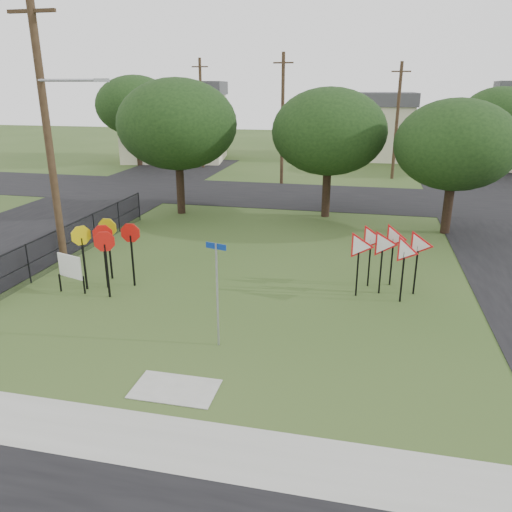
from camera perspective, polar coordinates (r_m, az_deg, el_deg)
The scene contains 22 objects.
ground at distance 14.32m, azimuth -5.69°, elevation -9.69°, with size 140.00×140.00×0.00m, color #2E481B.
sidewalk at distance 11.07m, azimuth -12.83°, elevation -19.68°, with size 30.00×1.60×0.02m, color #9A9B92.
planting_strip at distance 10.27m, azimuth -15.87°, elevation -23.58°, with size 30.00×0.80×0.02m, color #2E481B.
street_left at distance 28.02m, azimuth -23.02°, elevation 3.29°, with size 8.00×50.00×0.02m, color black.
street_far at distance 32.88m, azimuth 5.18°, elevation 6.86°, with size 60.00×8.00×0.02m, color black.
curb_pad at distance 12.39m, azimuth -9.23°, elevation -14.77°, with size 2.00×1.20×0.02m, color #9A9B92.
street_name_sign at distance 13.38m, azimuth -4.47°, elevation -3.70°, with size 0.59×0.18×2.96m.
stop_sign_cluster at distance 18.02m, azimuth -16.78°, elevation 1.68°, with size 2.11×1.78×2.33m.
yield_sign_cluster at distance 17.41m, azimuth 14.85°, elevation 1.10°, with size 2.91×2.03×2.29m.
info_board at distance 18.23m, azimuth -20.49°, elevation -1.25°, with size 1.06×0.38×1.38m.
utility_pole_main at distance 19.99m, azimuth -22.58°, elevation 12.87°, with size 3.55×0.33×10.00m.
far_pole_a at distance 36.48m, azimuth 3.04°, elevation 15.38°, with size 1.40×0.24×9.00m.
far_pole_b at distance 40.02m, azimuth 15.81°, elevation 14.67°, with size 1.40×0.24×8.50m.
far_pole_c at distance 44.26m, azimuth -6.25°, elevation 15.91°, with size 1.40×0.24×9.00m.
fence_run at distance 22.42m, azimuth -19.45°, elevation 2.16°, with size 0.05×11.55×1.50m.
house_left at distance 49.44m, azimuth -9.24°, elevation 14.99°, with size 10.58×8.88×7.20m.
house_mid at distance 52.03m, azimuth 12.84°, elevation 14.40°, with size 8.40×8.40×6.20m.
tree_near_left at distance 27.86m, azimuth -8.99°, elevation 14.62°, with size 6.40×6.40×7.27m.
tree_near_mid at distance 27.08m, azimuth 8.34°, elevation 13.87°, with size 6.00×6.00×6.80m.
tree_near_right at distance 25.34m, azimuth 21.85°, elevation 11.69°, with size 5.60×5.60×6.33m.
tree_far_left at distance 46.50m, azimuth -13.60°, elevation 16.36°, with size 6.80×6.80×7.73m.
tree_far_right at distance 45.06m, azimuth 26.10°, elevation 14.15°, with size 6.00×6.00×6.80m.
Camera 1 is at (4.09, -11.90, 6.83)m, focal length 35.00 mm.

